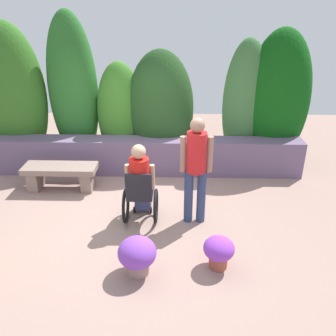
{
  "coord_description": "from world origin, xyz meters",
  "views": [
    {
      "loc": [
        0.65,
        -5.03,
        3.18
      ],
      "look_at": [
        0.51,
        -0.04,
        0.85
      ],
      "focal_mm": 37.41,
      "sensor_mm": 36.0,
      "label": 1
    }
  ],
  "objects": [
    {
      "name": "flower_pot_red_accent",
      "position": [
        0.16,
        -1.47,
        0.29
      ],
      "size": [
        0.5,
        0.5,
        0.52
      ],
      "color": "gray",
      "rests_on": "ground"
    },
    {
      "name": "flower_pot_purple_near",
      "position": [
        1.21,
        -1.32,
        0.26
      ],
      "size": [
        0.41,
        0.41,
        0.45
      ],
      "color": "#99493A",
      "rests_on": "ground"
    },
    {
      "name": "stone_bench",
      "position": [
        -1.53,
        0.81,
        0.31
      ],
      "size": [
        1.36,
        0.48,
        0.47
      ],
      "rotation": [
        0.0,
        0.0,
        0.06
      ],
      "color": "gray",
      "rests_on": "ground"
    },
    {
      "name": "stone_retaining_wall",
      "position": [
        0.0,
        1.57,
        0.37
      ],
      "size": [
        6.33,
        0.48,
        0.73
      ],
      "primitive_type": "cube",
      "color": "slate",
      "rests_on": "ground"
    },
    {
      "name": "person_in_wheelchair",
      "position": [
        0.08,
        -0.23,
        0.62
      ],
      "size": [
        0.53,
        0.66,
        1.33
      ],
      "rotation": [
        0.0,
        0.0,
        -0.06
      ],
      "color": "black",
      "rests_on": "ground"
    },
    {
      "name": "hedge_backdrop",
      "position": [
        -0.09,
        2.13,
        1.37
      ],
      "size": [
        6.81,
        1.01,
        3.13
      ],
      "color": "#326B21",
      "rests_on": "ground"
    },
    {
      "name": "person_standing_companion",
      "position": [
        0.94,
        -0.23,
        1.0
      ],
      "size": [
        0.49,
        0.3,
        1.73
      ],
      "rotation": [
        0.0,
        0.0,
        0.06
      ],
      "color": "navy",
      "rests_on": "ground"
    },
    {
      "name": "ground_plane",
      "position": [
        0.0,
        0.0,
        0.0
      ],
      "size": [
        11.83,
        11.83,
        0.0
      ],
      "primitive_type": "plane",
      "color": "gray"
    }
  ]
}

